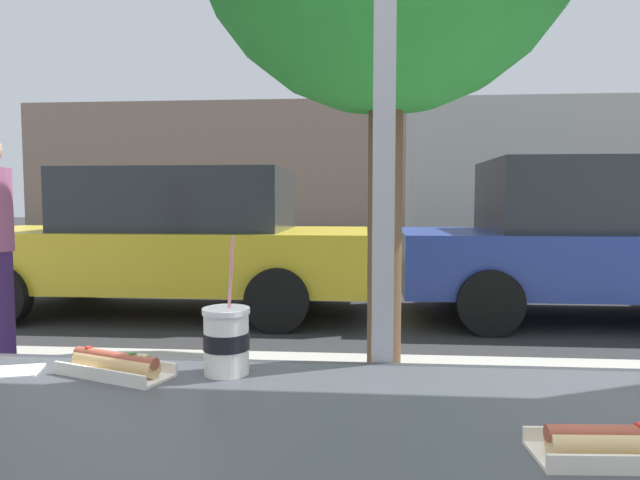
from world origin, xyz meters
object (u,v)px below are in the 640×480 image
Objects in this scene: hotdog_tray_far at (115,365)px; box_truck at (559,180)px; hotdog_tray_near at (630,444)px; parked_car_blue at (595,240)px; soda_cup_right at (226,340)px; parked_car_yellow at (171,240)px.

hotdog_tray_far is 11.19m from box_truck.
hotdog_tray_near is 0.04× the size of box_truck.
soda_cup_right is at bearing -118.73° from parked_car_blue.
soda_cup_right is 0.06× the size of parked_car_yellow.
parked_car_yellow reaches higher than hotdog_tray_far.
box_truck reaches higher than soda_cup_right.
hotdog_tray_near is 6.04m from parked_car_yellow.
parked_car_blue reaches higher than hotdog_tray_near.
hotdog_tray_far is 0.04× the size of box_truck.
hotdog_tray_near is 0.97m from hotdog_tray_far.
box_truck is (6.06, 5.16, 0.85)m from parked_car_yellow.
parked_car_blue is at bearing 61.27° from soda_cup_right.
parked_car_yellow is 0.74× the size of box_truck.
hotdog_tray_near is (0.69, -0.35, -0.05)m from soda_cup_right.
parked_car_blue is (2.10, 5.44, -0.08)m from hotdog_tray_near.
soda_cup_right is 5.45m from parked_car_yellow.
box_truck reaches higher than hotdog_tray_near.
box_truck is at bearing 72.05° from hotdog_tray_near.
parked_car_blue is at bearing -104.43° from box_truck.
soda_cup_right is 11.07m from box_truck.
hotdog_tray_near and hotdog_tray_far have the same top height.
parked_car_yellow is (-2.63, 5.44, -0.11)m from hotdog_tray_near.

